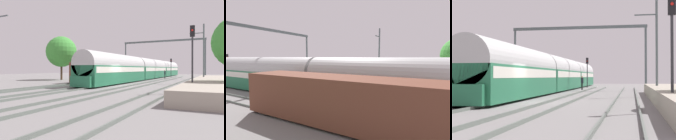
% 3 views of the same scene
% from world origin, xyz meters
% --- Properties ---
extents(ground, '(120.00, 120.00, 0.00)m').
position_xyz_m(ground, '(0.00, 0.00, 0.00)').
color(ground, slate).
extents(track_west, '(1.52, 60.00, 0.16)m').
position_xyz_m(track_west, '(-2.04, 0.00, 0.08)').
color(track_west, '#5D655E').
rests_on(track_west, ground).
extents(track_east, '(1.52, 60.00, 0.16)m').
position_xyz_m(track_east, '(2.04, 0.00, 0.08)').
color(track_east, '#5D655E').
rests_on(track_east, ground).
extents(track_far_east, '(1.52, 60.00, 0.16)m').
position_xyz_m(track_far_east, '(6.13, 0.00, 0.08)').
color(track_far_east, '#5D655E').
rests_on(track_far_east, ground).
extents(passenger_train, '(2.93, 49.20, 3.82)m').
position_xyz_m(passenger_train, '(-2.04, 19.44, 1.97)').
color(passenger_train, '#236B47').
rests_on(passenger_train, ground).
extents(freight_car, '(2.80, 13.00, 2.70)m').
position_xyz_m(freight_car, '(-6.13, 6.55, 1.47)').
color(freight_car, brown).
rests_on(freight_car, ground).
extents(person_crossing, '(0.38, 0.46, 1.73)m').
position_xyz_m(person_crossing, '(0.38, 21.76, 1.03)').
color(person_crossing, '#242424').
rests_on(person_crossing, ground).
extents(railway_signal_near, '(0.36, 0.30, 5.45)m').
position_xyz_m(railway_signal_near, '(8.37, -4.65, 3.47)').
color(railway_signal_near, '#2D2D33').
rests_on(railway_signal_near, ground).
extents(railway_signal_far, '(0.36, 0.30, 4.50)m').
position_xyz_m(railway_signal_far, '(-0.13, 30.98, 2.91)').
color(railway_signal_far, '#2D2D33').
rests_on(railway_signal_far, ground).
extents(catenary_gantry, '(16.67, 0.28, 7.86)m').
position_xyz_m(catenary_gantry, '(0.00, 20.99, 5.91)').
color(catenary_gantry, '#535E61').
rests_on(catenary_gantry, ground).
extents(catenary_pole_east_mid, '(1.90, 0.20, 8.00)m').
position_xyz_m(catenary_pole_east_mid, '(8.49, 8.12, 4.15)').
color(catenary_pole_east_mid, '#535E61').
rests_on(catenary_pole_east_mid, ground).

